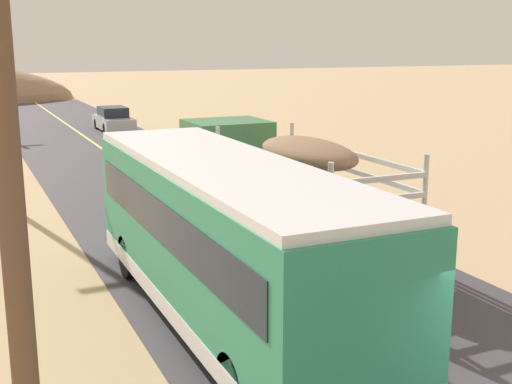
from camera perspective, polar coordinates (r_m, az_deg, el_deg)
name	(u,v)px	position (r m, az deg, el deg)	size (l,w,h in m)	color
livestock_truck	(254,166)	(19.72, -0.13, 2.23)	(2.53, 9.70, 3.02)	#3F7F4C
bus	(224,237)	(12.77, -2.75, -3.85)	(2.54, 10.00, 3.21)	#2D8C66
car_far	(113,120)	(42.22, -12.13, 6.07)	(1.80, 4.40, 1.46)	silver
power_pole_near	(9,182)	(6.02, -20.41, 0.80)	(2.20, 0.24, 7.88)	brown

